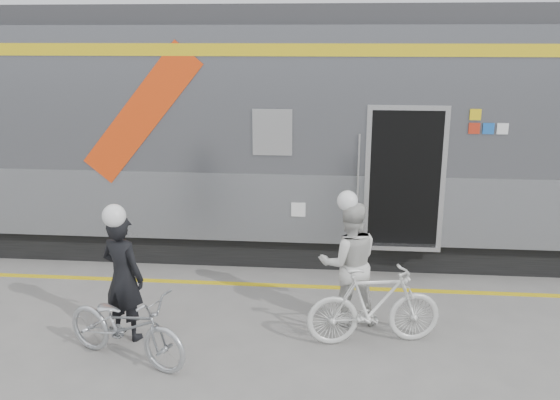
# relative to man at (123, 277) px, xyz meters

# --- Properties ---
(ground) EXTENTS (90.00, 90.00, 0.00)m
(ground) POSITION_rel_man_xyz_m (2.37, -0.42, -0.80)
(ground) COLOR slate
(ground) RESTS_ON ground
(train) EXTENTS (24.00, 3.17, 4.10)m
(train) POSITION_rel_man_xyz_m (1.41, 3.78, 1.25)
(train) COLOR black
(train) RESTS_ON ground
(safety_strip) EXTENTS (24.00, 0.12, 0.01)m
(safety_strip) POSITION_rel_man_xyz_m (2.37, 1.73, -0.80)
(safety_strip) COLOR gold
(safety_strip) RESTS_ON ground
(man) EXTENTS (0.68, 0.57, 1.60)m
(man) POSITION_rel_man_xyz_m (0.00, 0.00, 0.00)
(man) COLOR black
(man) RESTS_ON ground
(bicycle_left) EXTENTS (1.77, 1.17, 0.88)m
(bicycle_left) POSITION_rel_man_xyz_m (0.20, -0.55, -0.36)
(bicycle_left) COLOR #ADB1B5
(bicycle_left) RESTS_ON ground
(woman) EXTENTS (0.90, 0.76, 1.64)m
(woman) POSITION_rel_man_xyz_m (2.76, 0.68, 0.02)
(woman) COLOR beige
(woman) RESTS_ON ground
(bicycle_right) EXTENTS (1.71, 0.76, 0.99)m
(bicycle_right) POSITION_rel_man_xyz_m (3.06, 0.13, -0.30)
(bicycle_right) COLOR silver
(bicycle_right) RESTS_ON ground
(helmet_man) EXTENTS (0.28, 0.28, 0.28)m
(helmet_man) POSITION_rel_man_xyz_m (0.00, 0.00, 0.94)
(helmet_man) COLOR white
(helmet_man) RESTS_ON man
(helmet_woman) EXTENTS (0.26, 0.26, 0.26)m
(helmet_woman) POSITION_rel_man_xyz_m (2.76, 0.68, 0.97)
(helmet_woman) COLOR white
(helmet_woman) RESTS_ON woman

